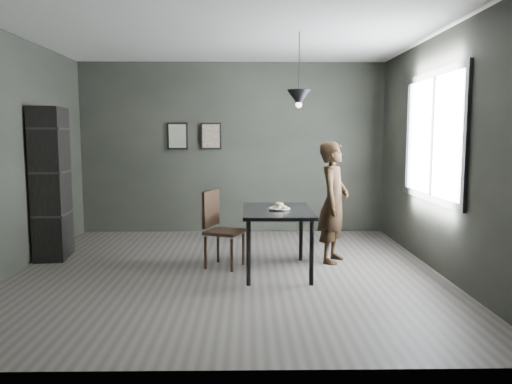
{
  "coord_description": "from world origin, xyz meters",
  "views": [
    {
      "loc": [
        0.25,
        -5.78,
        1.62
      ],
      "look_at": [
        0.35,
        0.05,
        0.95
      ],
      "focal_mm": 35.0,
      "sensor_mm": 36.0,
      "label": 1
    }
  ],
  "objects_px": {
    "cafe_table": "(277,216)",
    "pendant_lamp": "(299,98)",
    "woman": "(334,202)",
    "shelf_unit": "(51,183)",
    "white_plate": "(279,209)",
    "wood_chair": "(218,224)"
  },
  "relations": [
    {
      "from": "wood_chair",
      "to": "pendant_lamp",
      "type": "xyz_separation_m",
      "value": [
        0.96,
        -0.16,
        1.51
      ]
    },
    {
      "from": "cafe_table",
      "to": "white_plate",
      "type": "xyz_separation_m",
      "value": [
        0.02,
        -0.03,
        0.08
      ]
    },
    {
      "from": "woman",
      "to": "pendant_lamp",
      "type": "height_order",
      "value": "pendant_lamp"
    },
    {
      "from": "white_plate",
      "to": "wood_chair",
      "type": "height_order",
      "value": "wood_chair"
    },
    {
      "from": "cafe_table",
      "to": "pendant_lamp",
      "type": "relative_size",
      "value": 1.39
    },
    {
      "from": "white_plate",
      "to": "wood_chair",
      "type": "distance_m",
      "value": 0.82
    },
    {
      "from": "wood_chair",
      "to": "cafe_table",
      "type": "bearing_deg",
      "value": 2.15
    },
    {
      "from": "shelf_unit",
      "to": "pendant_lamp",
      "type": "distance_m",
      "value": 3.41
    },
    {
      "from": "woman",
      "to": "shelf_unit",
      "type": "distance_m",
      "value": 3.68
    },
    {
      "from": "cafe_table",
      "to": "woman",
      "type": "relative_size",
      "value": 0.78
    },
    {
      "from": "woman",
      "to": "pendant_lamp",
      "type": "xyz_separation_m",
      "value": [
        -0.49,
        -0.37,
        1.28
      ]
    },
    {
      "from": "white_plate",
      "to": "shelf_unit",
      "type": "bearing_deg",
      "value": 165.15
    },
    {
      "from": "cafe_table",
      "to": "pendant_lamp",
      "type": "xyz_separation_m",
      "value": [
        0.25,
        0.1,
        1.38
      ]
    },
    {
      "from": "wood_chair",
      "to": "white_plate",
      "type": "bearing_deg",
      "value": 0.54
    },
    {
      "from": "white_plate",
      "to": "pendant_lamp",
      "type": "distance_m",
      "value": 1.32
    },
    {
      "from": "white_plate",
      "to": "woman",
      "type": "distance_m",
      "value": 0.88
    },
    {
      "from": "woman",
      "to": "cafe_table",
      "type": "bearing_deg",
      "value": 146.43
    },
    {
      "from": "white_plate",
      "to": "shelf_unit",
      "type": "distance_m",
      "value": 3.05
    },
    {
      "from": "white_plate",
      "to": "woman",
      "type": "height_order",
      "value": "woman"
    },
    {
      "from": "cafe_table",
      "to": "wood_chair",
      "type": "distance_m",
      "value": 0.77
    },
    {
      "from": "cafe_table",
      "to": "woman",
      "type": "bearing_deg",
      "value": 32.26
    },
    {
      "from": "cafe_table",
      "to": "white_plate",
      "type": "bearing_deg",
      "value": -56.92
    }
  ]
}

